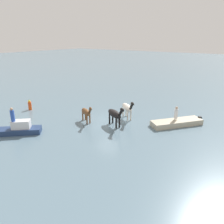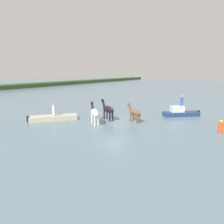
{
  "view_description": "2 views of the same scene",
  "coord_description": "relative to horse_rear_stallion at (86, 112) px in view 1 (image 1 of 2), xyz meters",
  "views": [
    {
      "loc": [
        15.41,
        11.44,
        7.78
      ],
      "look_at": [
        -0.57,
        0.01,
        0.91
      ],
      "focal_mm": 34.66,
      "sensor_mm": 36.0,
      "label": 1
    },
    {
      "loc": [
        -16.14,
        -11.18,
        5.15
      ],
      "look_at": [
        0.8,
        0.77,
        0.76
      ],
      "focal_mm": 31.7,
      "sensor_mm": 36.0,
      "label": 2
    }
  ],
  "objects": [
    {
      "name": "person_watcher_seated",
      "position": [
        5.58,
        -3.01,
        0.74
      ],
      "size": [
        0.32,
        0.32,
        1.19
      ],
      "color": "#2D51B2",
      "rests_on": "boat_skiff_near"
    },
    {
      "name": "horse_chestnut_trailing",
      "position": [
        -3.02,
        2.7,
        0.16
      ],
      "size": [
        1.93,
        2.39,
        2.08
      ],
      "rotation": [
        0.0,
        0.0,
        0.93
      ],
      "color": "silver",
      "rests_on": "ground_plane"
    },
    {
      "name": "boat_tender_starboard",
      "position": [
        -4.29,
        7.33,
        -0.81
      ],
      "size": [
        4.62,
        4.03,
        0.74
      ],
      "rotation": [
        0.0,
        0.0,
        5.62
      ],
      "color": "#B7AD93",
      "rests_on": "ground_plane"
    },
    {
      "name": "ground_plane",
      "position": [
        -1.11,
        1.8,
        -0.99
      ],
      "size": [
        198.65,
        198.65,
        0.0
      ],
      "primitive_type": "plane",
      "color": "slate"
    },
    {
      "name": "horse_dun_straggler",
      "position": [
        -0.82,
        2.74,
        0.15
      ],
      "size": [
        1.52,
        2.57,
        2.07
      ],
      "rotation": [
        0.0,
        0.0,
        1.13
      ],
      "color": "black",
      "rests_on": "ground_plane"
    },
    {
      "name": "buoy_channel_marker",
      "position": [
        0.91,
        -7.66,
        -0.48
      ],
      "size": [
        0.36,
        0.36,
        1.14
      ],
      "color": "#E54C19",
      "rests_on": "ground_plane"
    },
    {
      "name": "boat_skiff_near",
      "position": [
        5.4,
        -3.03,
        -0.68
      ],
      "size": [
        3.61,
        3.76,
        1.32
      ],
      "rotation": [
        0.0,
        0.0,
        2.32
      ],
      "color": "navy",
      "rests_on": "ground_plane"
    },
    {
      "name": "person_helmsman_aft",
      "position": [
        -4.28,
        7.17,
        0.16
      ],
      "size": [
        0.32,
        0.32,
        1.19
      ],
      "color": "silver",
      "rests_on": "boat_tender_starboard"
    },
    {
      "name": "horse_rear_stallion",
      "position": [
        0.0,
        0.0,
        0.0
      ],
      "size": [
        1.32,
        2.22,
        1.79
      ],
      "rotation": [
        0.0,
        0.0,
        1.13
      ],
      "color": "brown",
      "rests_on": "ground_plane"
    }
  ]
}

